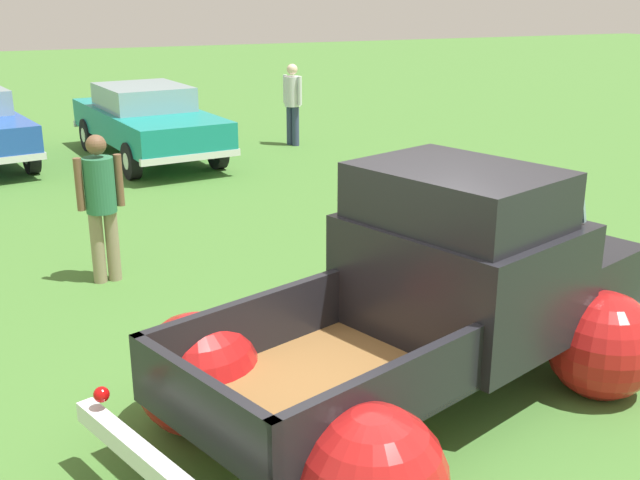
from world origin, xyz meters
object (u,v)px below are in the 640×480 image
vintage_pickup_truck (439,310)px  show_car_1 (147,119)px  spectator_0 (293,99)px  spectator_1 (101,199)px

vintage_pickup_truck → show_car_1: bearing=72.7°
spectator_0 → spectator_1: 8.28m
spectator_1 → spectator_0: bearing=-40.5°
spectator_0 → vintage_pickup_truck: bearing=-127.6°
show_car_1 → spectator_0: bearing=85.7°
vintage_pickup_truck → spectator_1: (-2.17, 3.73, 0.22)m
spectator_0 → spectator_1: spectator_0 is taller
show_car_1 → spectator_0: 3.13m
vintage_pickup_truck → spectator_0: bearing=55.9°
vintage_pickup_truck → spectator_0: size_ratio=2.91×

